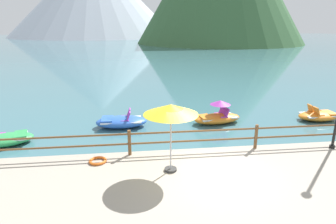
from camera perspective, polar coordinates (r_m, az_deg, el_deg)
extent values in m
plane|color=#3D6B75|center=(48.31, -4.42, 11.28)|extent=(200.00, 200.00, 0.00)
cube|color=#A39989|center=(7.81, 11.26, -20.73)|extent=(28.00, 8.00, 0.40)
cylinder|color=brown|center=(10.40, -7.71, -6.09)|extent=(0.12, 0.12, 0.95)
cylinder|color=brown|center=(11.34, 17.18, -4.72)|extent=(0.12, 0.12, 0.95)
cylinder|color=brown|center=(10.49, 5.35, -3.83)|extent=(23.80, 0.07, 0.07)
cylinder|color=brown|center=(10.63, 5.29, -5.74)|extent=(23.80, 0.07, 0.07)
cylinder|color=black|center=(12.70, 29.97, -5.98)|extent=(0.20, 0.20, 0.12)
cylinder|color=#B2B2B7|center=(9.02, 0.55, -6.05)|extent=(0.05, 0.05, 2.00)
cone|color=yellow|center=(8.65, 0.57, 0.54)|extent=(1.70, 1.70, 0.32)
cylinder|color=#333333|center=(9.44, 0.53, -11.41)|extent=(0.40, 0.40, 0.08)
torus|color=orange|center=(10.26, -13.87, -9.45)|extent=(0.61, 0.61, 0.09)
ellipsoid|color=orange|center=(15.05, 9.84, -1.29)|extent=(2.68, 1.53, 0.49)
cube|color=silver|center=(15.03, 9.86, -0.98)|extent=(2.10, 1.24, 0.06)
cube|color=purple|center=(15.28, 10.14, -0.42)|extent=(0.46, 0.46, 0.08)
cube|color=purple|center=(15.29, 10.78, 0.43)|extent=(0.27, 0.43, 0.43)
cube|color=purple|center=(14.90, 10.90, -0.91)|extent=(0.46, 0.46, 0.08)
cube|color=purple|center=(14.92, 11.56, -0.04)|extent=(0.27, 0.43, 0.43)
cube|color=orange|center=(14.72, 7.46, -1.01)|extent=(0.68, 0.86, 0.12)
cone|color=purple|center=(14.86, 10.45, 1.88)|extent=(1.22, 1.22, 0.22)
ellipsoid|color=blue|center=(14.49, -9.29, -1.94)|extent=(2.53, 1.35, 0.53)
cube|color=silver|center=(14.46, -9.30, -1.60)|extent=(1.97, 1.11, 0.06)
cube|color=purple|center=(14.68, -8.54, -0.98)|extent=(0.40, 0.40, 0.08)
cube|color=purple|center=(14.61, -7.87, -0.13)|extent=(0.21, 0.40, 0.43)
cube|color=purple|center=(14.17, -8.59, -1.65)|extent=(0.40, 0.40, 0.08)
cube|color=purple|center=(14.10, -7.90, -0.78)|extent=(0.21, 0.40, 0.43)
cube|color=blue|center=(14.49, -12.06, -1.47)|extent=(0.56, 0.94, 0.12)
ellipsoid|color=green|center=(14.10, -29.85, -4.82)|extent=(2.56, 1.89, 0.44)
cube|color=silver|center=(14.08, -29.90, -4.53)|extent=(2.01, 1.53, 0.06)
cube|color=purple|center=(14.32, -30.51, -3.98)|extent=(0.50, 0.50, 0.08)
cube|color=green|center=(13.98, -27.39, -4.03)|extent=(0.74, 1.02, 0.12)
ellipsoid|color=orange|center=(17.31, 27.85, -0.70)|extent=(2.25, 1.32, 0.45)
cube|color=silver|center=(17.29, 27.88, -0.45)|extent=(1.75, 1.08, 0.06)
cube|color=orange|center=(16.99, 27.95, -0.51)|extent=(0.41, 0.41, 0.08)
cube|color=orange|center=(16.82, 27.56, 0.18)|extent=(0.22, 0.41, 0.43)
cube|color=orange|center=(17.37, 27.00, -0.01)|extent=(0.41, 0.41, 0.08)
cube|color=orange|center=(17.21, 26.61, 0.66)|extent=(0.22, 0.41, 0.43)
cube|color=orange|center=(17.64, 29.50, -0.17)|extent=(0.51, 0.89, 0.12)
cone|color=#386038|center=(85.62, 3.04, 21.15)|extent=(24.12, 24.12, 21.70)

